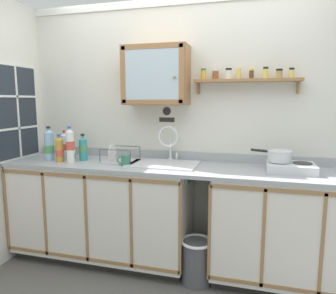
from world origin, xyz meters
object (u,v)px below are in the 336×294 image
(bottle_soda_green_2, at_px, (71,149))
(bottle_opaque_white_4, at_px, (70,146))
(dish_rack, at_px, (119,159))
(sink, at_px, (164,166))
(bottle_detergent_teal_0, at_px, (83,148))
(bottle_water_clear_5, at_px, (65,145))
(saucepan, at_px, (279,155))
(bottle_juice_amber_1, at_px, (60,150))
(hot_plate_stove, at_px, (291,167))
(trash_bin, at_px, (196,261))
(warning_sign, at_px, (167,114))
(mug, at_px, (125,160))
(wall_cabinet, at_px, (156,75))
(bottle_water_blue_3, at_px, (49,145))

(bottle_soda_green_2, relative_size, bottle_opaque_white_4, 0.68)
(bottle_opaque_white_4, height_order, dish_rack, bottle_opaque_white_4)
(dish_rack, bearing_deg, sink, 1.86)
(bottle_detergent_teal_0, height_order, bottle_soda_green_2, bottle_detergent_teal_0)
(bottle_water_clear_5, bearing_deg, bottle_opaque_white_4, -47.32)
(saucepan, bearing_deg, bottle_juice_amber_1, -175.40)
(hot_plate_stove, xyz_separation_m, bottle_detergent_teal_0, (-1.83, -0.00, 0.08))
(bottle_soda_green_2, bearing_deg, bottle_water_clear_5, 152.32)
(trash_bin, bearing_deg, sink, 145.43)
(bottle_detergent_teal_0, relative_size, warning_sign, 1.08)
(bottle_soda_green_2, xyz_separation_m, warning_sign, (0.89, 0.24, 0.33))
(bottle_water_clear_5, xyz_separation_m, warning_sign, (0.99, 0.19, 0.31))
(warning_sign, bearing_deg, saucepan, -14.07)
(hot_plate_stove, distance_m, dish_rack, 1.47)
(bottle_detergent_teal_0, distance_m, bottle_water_clear_5, 0.27)
(sink, xyz_separation_m, trash_bin, (0.34, -0.24, -0.73))
(bottle_juice_amber_1, xyz_separation_m, dish_rack, (0.53, 0.13, -0.09))
(hot_plate_stove, bearing_deg, bottle_opaque_white_4, -175.85)
(bottle_soda_green_2, height_order, warning_sign, warning_sign)
(saucepan, height_order, mug, saucepan)
(bottle_opaque_white_4, distance_m, wall_cabinet, 1.00)
(sink, xyz_separation_m, warning_sign, (-0.05, 0.26, 0.44))
(bottle_opaque_white_4, height_order, wall_cabinet, wall_cabinet)
(bottle_water_blue_3, distance_m, trash_bin, 1.69)
(wall_cabinet, bearing_deg, bottle_juice_amber_1, -161.34)
(bottle_juice_amber_1, height_order, bottle_soda_green_2, bottle_juice_amber_1)
(hot_plate_stove, bearing_deg, bottle_detergent_teal_0, -179.86)
(saucepan, relative_size, dish_rack, 1.01)
(wall_cabinet, bearing_deg, trash_bin, -39.04)
(saucepan, distance_m, bottle_soda_green_2, 1.90)
(bottle_opaque_white_4, bearing_deg, sink, 10.44)
(hot_plate_stove, distance_m, bottle_juice_amber_1, 2.01)
(bottle_water_blue_3, xyz_separation_m, bottle_water_clear_5, (0.05, 0.17, -0.02))
(bottle_detergent_teal_0, relative_size, bottle_juice_amber_1, 0.99)
(trash_bin, bearing_deg, mug, 171.45)
(sink, bearing_deg, bottle_detergent_teal_0, -178.39)
(bottle_water_blue_3, relative_size, trash_bin, 0.86)
(mug, bearing_deg, bottle_soda_green_2, 166.38)
(bottle_soda_green_2, height_order, wall_cabinet, wall_cabinet)
(hot_plate_stove, height_order, warning_sign, warning_sign)
(bottle_soda_green_2, xyz_separation_m, trash_bin, (1.28, -0.25, -0.84))
(bottle_juice_amber_1, height_order, mug, bottle_juice_amber_1)
(wall_cabinet, bearing_deg, warning_sign, 60.30)
(bottle_water_clear_5, relative_size, mug, 2.39)
(hot_plate_stove, distance_m, mug, 1.36)
(bottle_water_blue_3, bearing_deg, bottle_juice_amber_1, -16.84)
(bottle_soda_green_2, height_order, bottle_water_blue_3, bottle_water_blue_3)
(dish_rack, bearing_deg, wall_cabinet, 25.71)
(bottle_opaque_white_4, relative_size, dish_rack, 1.04)
(bottle_juice_amber_1, xyz_separation_m, trash_bin, (1.30, -0.09, -0.85))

